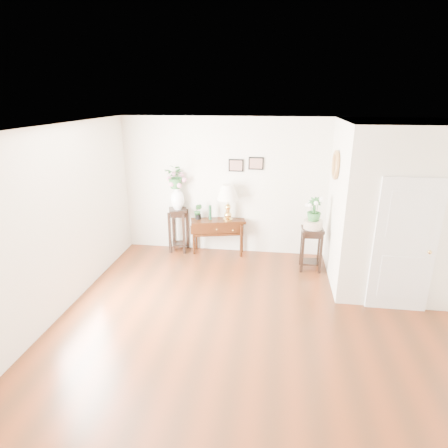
% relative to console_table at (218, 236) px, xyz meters
% --- Properties ---
extents(floor, '(6.00, 5.50, 0.02)m').
position_rel_console_table_xyz_m(floor, '(0.99, -2.55, -0.37)').
color(floor, maroon).
rests_on(floor, ground).
extents(ceiling, '(6.00, 5.50, 0.02)m').
position_rel_console_table_xyz_m(ceiling, '(0.99, -2.55, 2.43)').
color(ceiling, white).
rests_on(ceiling, ground).
extents(wall_back, '(6.00, 0.02, 2.80)m').
position_rel_console_table_xyz_m(wall_back, '(0.99, 0.20, 1.03)').
color(wall_back, beige).
rests_on(wall_back, ground).
extents(wall_front, '(6.00, 0.02, 2.80)m').
position_rel_console_table_xyz_m(wall_front, '(0.99, -5.30, 1.03)').
color(wall_front, beige).
rests_on(wall_front, ground).
extents(wall_left, '(0.02, 5.50, 2.80)m').
position_rel_console_table_xyz_m(wall_left, '(-2.01, -2.55, 1.03)').
color(wall_left, beige).
rests_on(wall_left, ground).
extents(partition, '(1.80, 1.95, 2.80)m').
position_rel_console_table_xyz_m(partition, '(3.09, -0.78, 1.03)').
color(partition, beige).
rests_on(partition, floor).
extents(door, '(0.90, 0.05, 2.10)m').
position_rel_console_table_xyz_m(door, '(3.09, -1.78, 0.68)').
color(door, silver).
rests_on(door, floor).
extents(art_print_left, '(0.30, 0.02, 0.25)m').
position_rel_console_table_xyz_m(art_print_left, '(0.34, 0.18, 1.48)').
color(art_print_left, black).
rests_on(art_print_left, wall_back).
extents(art_print_right, '(0.30, 0.02, 0.25)m').
position_rel_console_table_xyz_m(art_print_right, '(0.74, 0.18, 1.53)').
color(art_print_right, black).
rests_on(art_print_right, wall_back).
extents(wall_ornament, '(0.07, 0.51, 0.51)m').
position_rel_console_table_xyz_m(wall_ornament, '(2.15, -0.65, 1.68)').
color(wall_ornament, '#C37E49').
rests_on(wall_ornament, partition).
extents(console_table, '(1.17, 0.63, 0.74)m').
position_rel_console_table_xyz_m(console_table, '(0.00, 0.00, 0.00)').
color(console_table, black).
rests_on(console_table, floor).
extents(table_lamp, '(0.47, 0.47, 0.76)m').
position_rel_console_table_xyz_m(table_lamp, '(0.21, 0.00, 0.72)').
color(table_lamp, gold).
rests_on(table_lamp, console_table).
extents(green_vase, '(0.07, 0.07, 0.30)m').
position_rel_console_table_xyz_m(green_vase, '(-0.17, 0.00, 0.54)').
color(green_vase, '#163E24').
rests_on(green_vase, console_table).
extents(potted_plant, '(0.19, 0.16, 0.31)m').
position_rel_console_table_xyz_m(potted_plant, '(-0.42, 0.00, 0.53)').
color(potted_plant, '#2A642D').
rests_on(potted_plant, console_table).
extents(plant_stand_a, '(0.45, 0.45, 0.94)m').
position_rel_console_table_xyz_m(plant_stand_a, '(-0.85, 0.02, 0.10)').
color(plant_stand_a, black).
rests_on(plant_stand_a, floor).
extents(porcelain_vase, '(0.31, 0.31, 0.49)m').
position_rel_console_table_xyz_m(porcelain_vase, '(-0.85, 0.02, 0.79)').
color(porcelain_vase, white).
rests_on(porcelain_vase, plant_stand_a).
extents(lily_arrangement, '(0.56, 0.52, 0.50)m').
position_rel_console_table_xyz_m(lily_arrangement, '(-0.85, 0.02, 1.22)').
color(lily_arrangement, '#2A642D').
rests_on(lily_arrangement, porcelain_vase).
extents(plant_stand_b, '(0.41, 0.41, 0.83)m').
position_rel_console_table_xyz_m(plant_stand_b, '(1.87, -0.51, 0.04)').
color(plant_stand_b, black).
rests_on(plant_stand_b, floor).
extents(ceramic_bowl, '(0.44, 0.44, 0.16)m').
position_rel_console_table_xyz_m(ceramic_bowl, '(1.87, -0.51, 0.54)').
color(ceramic_bowl, '#BBB6A3').
rests_on(ceramic_bowl, plant_stand_b).
extents(narcissus, '(0.32, 0.32, 0.47)m').
position_rel_console_table_xyz_m(narcissus, '(1.87, -0.51, 0.81)').
color(narcissus, '#2A642D').
rests_on(narcissus, ceramic_bowl).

